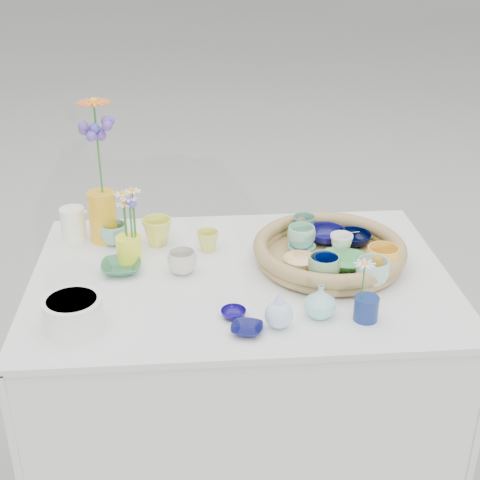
{
  "coord_description": "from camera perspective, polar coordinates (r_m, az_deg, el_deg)",
  "views": [
    {
      "loc": [
        -0.14,
        -1.76,
        1.76
      ],
      "look_at": [
        0.0,
        0.02,
        0.87
      ],
      "focal_mm": 50.0,
      "sensor_mm": 36.0,
      "label": 1
    }
  ],
  "objects": [
    {
      "name": "tray_ceramic_2",
      "position": [
        2.03,
        12.05,
        -1.62
      ],
      "size": [
        0.1,
        0.1,
        0.08
      ],
      "primitive_type": "imported",
      "rotation": [
        0.0,
        0.0,
        0.02
      ],
      "color": "yellow",
      "rests_on": "wicker_tray"
    },
    {
      "name": "fluted_bowl",
      "position": [
        1.82,
        -14.05,
        -6.04
      ],
      "size": [
        0.2,
        0.2,
        0.08
      ],
      "primitive_type": null,
      "rotation": [
        0.0,
        0.0,
        0.31
      ],
      "color": "white",
      "rests_on": "display_table"
    },
    {
      "name": "bud_vase_paleblue",
      "position": [
        1.76,
        3.35,
        -5.79
      ],
      "size": [
        0.09,
        0.09,
        0.12
      ],
      "primitive_type": null,
      "rotation": [
        0.0,
        0.0,
        -0.14
      ],
      "color": "silver",
      "rests_on": "display_table"
    },
    {
      "name": "single_daisy",
      "position": [
        1.79,
        10.47,
        -3.44
      ],
      "size": [
        0.08,
        0.08,
        0.12
      ],
      "primitive_type": null,
      "rotation": [
        0.0,
        0.0,
        0.16
      ],
      "color": "white",
      "rests_on": "bud_vase_cobalt"
    },
    {
      "name": "tray_ceramic_4",
      "position": [
        1.96,
        7.17,
        -2.37
      ],
      "size": [
        0.1,
        0.1,
        0.08
      ],
      "primitive_type": "imported",
      "rotation": [
        0.0,
        0.0,
        -0.07
      ],
      "color": "#76B078",
      "rests_on": "wicker_tray"
    },
    {
      "name": "ground",
      "position": [
        2.49,
        0.04,
        -18.42
      ],
      "size": [
        80.0,
        80.0,
        0.0
      ],
      "primitive_type": "plane",
      "color": "#A8A8A1"
    },
    {
      "name": "tray_ceramic_10",
      "position": [
        2.03,
        5.14,
        -1.92
      ],
      "size": [
        0.13,
        0.13,
        0.03
      ],
      "primitive_type": "imported",
      "rotation": [
        0.0,
        0.0,
        -0.34
      ],
      "color": "#FFCE8F",
      "rests_on": "wicker_tray"
    },
    {
      "name": "tray_ceramic_5",
      "position": [
        2.11,
        5.29,
        -0.76
      ],
      "size": [
        0.1,
        0.1,
        0.03
      ],
      "primitive_type": "imported",
      "rotation": [
        0.0,
        0.0,
        -0.22
      ],
      "color": "#92CFC4",
      "rests_on": "wicker_tray"
    },
    {
      "name": "tray_ceramic_12",
      "position": [
        2.22,
        5.48,
        1.21
      ],
      "size": [
        0.09,
        0.09,
        0.07
      ],
      "primitive_type": "imported",
      "rotation": [
        0.0,
        0.0,
        0.17
      ],
      "color": "#497E66",
      "rests_on": "wicker_tray"
    },
    {
      "name": "tray_ceramic_11",
      "position": [
        1.96,
        11.24,
        -2.7
      ],
      "size": [
        0.1,
        0.1,
        0.08
      ],
      "primitive_type": "imported",
      "rotation": [
        0.0,
        0.0,
        0.02
      ],
      "color": "#ABDCCC",
      "rests_on": "wicker_tray"
    },
    {
      "name": "loose_ceramic_5",
      "position": [
        2.23,
        -10.68,
        0.52
      ],
      "size": [
        0.12,
        0.12,
        0.07
      ],
      "primitive_type": "imported",
      "rotation": [
        0.0,
        0.0,
        0.34
      ],
      "color": "#7AB9AD",
      "rests_on": "display_table"
    },
    {
      "name": "tray_ceramic_0",
      "position": [
        2.2,
        7.35,
        0.4
      ],
      "size": [
        0.16,
        0.16,
        0.04
      ],
      "primitive_type": "imported",
      "rotation": [
        0.0,
        0.0,
        -0.37
      ],
      "color": "#100E5A",
      "rests_on": "wicker_tray"
    },
    {
      "name": "tray_ceramic_9",
      "position": [
        1.96,
        7.37,
        -2.41
      ],
      "size": [
        0.08,
        0.08,
        0.07
      ],
      "primitive_type": "imported",
      "rotation": [
        0.0,
        0.0,
        -0.05
      ],
      "color": "#000B45",
      "rests_on": "wicker_tray"
    },
    {
      "name": "hydrangea",
      "position": [
        2.17,
        -11.9,
        6.54
      ],
      "size": [
        0.1,
        0.1,
        0.29
      ],
      "primitive_type": null,
      "rotation": [
        0.0,
        0.0,
        0.21
      ],
      "color": "#6445A6",
      "rests_on": "tall_vase_yellow"
    },
    {
      "name": "gerbera",
      "position": [
        2.17,
        -12.01,
        7.67
      ],
      "size": [
        0.14,
        0.14,
        0.31
      ],
      "primitive_type": null,
      "rotation": [
        0.0,
        0.0,
        0.17
      ],
      "color": "orange",
      "rests_on": "tall_vase_yellow"
    },
    {
      "name": "wicker_tray",
      "position": [
        2.09,
        7.61,
        -1.0
      ],
      "size": [
        0.47,
        0.47,
        0.08
      ],
      "primitive_type": null,
      "color": "brown",
      "rests_on": "display_table"
    },
    {
      "name": "loose_ceramic_0",
      "position": [
        2.2,
        -7.07,
        0.73
      ],
      "size": [
        0.11,
        0.11,
        0.09
      ],
      "primitive_type": "imported",
      "rotation": [
        0.0,
        0.0,
        -0.11
      ],
      "color": "#DCDE4F",
      "rests_on": "display_table"
    },
    {
      "name": "tray_ceramic_7",
      "position": [
        2.11,
        8.62,
        -0.37
      ],
      "size": [
        0.09,
        0.09,
        0.07
      ],
      "primitive_type": "imported",
      "rotation": [
        0.0,
        0.0,
        -0.35
      ],
      "color": "white",
      "rests_on": "wicker_tray"
    },
    {
      "name": "loose_ceramic_2",
      "position": [
        2.06,
        -10.09,
        -2.3
      ],
      "size": [
        0.13,
        0.13,
        0.03
      ],
      "primitive_type": "imported",
      "rotation": [
        0.0,
        0.0,
        0.05
      ],
      "color": "#30724B",
      "rests_on": "display_table"
    },
    {
      "name": "tray_ceramic_1",
      "position": [
        2.19,
        9.63,
        0.1
      ],
      "size": [
        0.13,
        0.13,
        0.04
      ],
      "primitive_type": "imported",
      "rotation": [
        0.0,
        0.0,
        -0.17
      ],
      "color": "black",
      "rests_on": "wicker_tray"
    },
    {
      "name": "daisy_posy",
      "position": [
        2.06,
        -9.45,
        2.36
      ],
      "size": [
        0.09,
        0.09,
        0.16
      ],
      "primitive_type": null,
      "rotation": [
        0.0,
        0.0,
        -0.05
      ],
      "color": "white",
      "rests_on": "daisy_cup"
    },
    {
      "name": "loose_ceramic_1",
      "position": [
        2.16,
        -2.75,
        -0.05
      ],
      "size": [
        0.07,
        0.07,
        0.07
      ],
      "primitive_type": "imported",
      "rotation": [
        0.0,
        0.0,
        -0.03
      ],
      "color": "#D7D754",
      "rests_on": "display_table"
    },
    {
      "name": "loose_ceramic_3",
      "position": [
        2.03,
        -4.95,
        -1.89
      ],
      "size": [
        0.09,
        0.09,
        0.07
      ],
      "primitive_type": "imported",
      "rotation": [
        0.0,
        0.0,
        -0.05
      ],
      "color": "beige",
      "rests_on": "display_table"
    },
    {
      "name": "tray_ceramic_3",
      "position": [
        2.05,
        8.78,
        -1.85
      ],
      "size": [
        0.16,
        0.16,
        0.03
      ],
      "primitive_type": "imported",
      "rotation": [
        0.0,
        0.0,
        -0.29
      ],
      "color": "green",
      "rests_on": "wicker_tray"
    },
    {
      "name": "loose_ceramic_6",
      "position": [
        1.76,
        0.6,
        -7.62
      ],
      "size": [
        0.1,
        0.1,
        0.02
      ],
      "primitive_type": "imported",
      "rotation": [
        0.0,
        0.0,
        -0.25
      ],
      "color": "#0D104B",
      "rests_on": "display_table"
    },
    {
      "name": "bud_vase_cobalt",
      "position": [
        1.83,
        10.71,
        -5.76
      ],
      "size": [
        0.07,
        0.07,
        0.07
      ],
      "primitive_type": "cylinder",
      "rotation": [
        0.0,
        0.0,
        -0.07
      ],
      "color": "navy",
      "rests_on": "display_table"
    },
    {
      "name": "bud_vase_seafoam",
      "position": [
        1.82,
        6.87,
        -5.19
      ],
      "size": [
        0.12,
        0.12,
        0.09
      ],
      "primitive_type": "imported",
      "rotation": [
        0.0,
        0.0,
        0.42
      ],
      "color": "#90D8CC",
      "rests_on": "display_table"
    },
    {
      "name": "tray_ceramic_6",
      "position": [
        2.14,
        5.25,
        0.27
      ],
      "size": [
        0.12,
        0.12,
        0.07
      ],
      "primitive_type": "imported",
      "rotation": [
        0.0,
        0.0,
        0.38
      ],
      "color": "#96D3B2",
      "rests_on": "wicker_tray"
    },
    {
      "name": "display_table",
      "position": [
        2.49,
        0.04,
        -18.42
      ],
      "size": [
        1.26,
        0.86,
        0.77
      ],
      "primitive_type": null,
      "color": "white",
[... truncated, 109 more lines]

